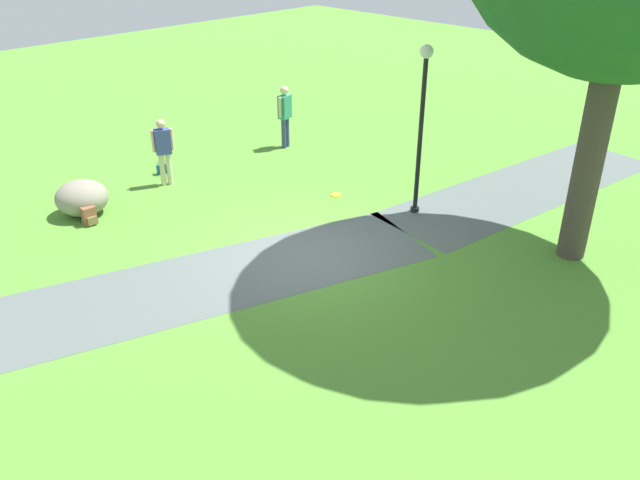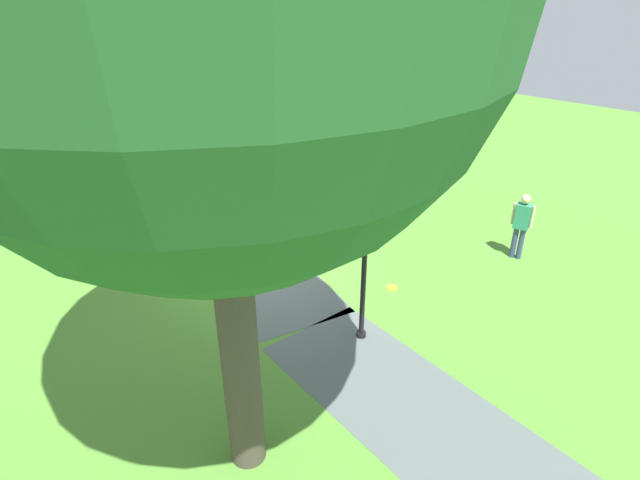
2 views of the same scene
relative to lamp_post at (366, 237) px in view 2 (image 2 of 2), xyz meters
name	(u,v)px [view 2 (image 2 of 2)]	position (x,y,z in m)	size (l,w,h in m)	color
ground_plane	(268,277)	(3.06, -0.22, -2.26)	(48.00, 48.00, 0.00)	#528C31
footpath_segment_near	(467,452)	(-2.98, 1.08, -2.25)	(8.24, 3.39, 0.01)	#55605D
footpath_segment_mid	(240,246)	(4.78, -0.74, -2.25)	(8.31, 4.69, 0.01)	#55605D
footpath_segment_far	(182,158)	(12.14, -3.82, -2.25)	(8.17, 5.67, 0.01)	#55605D
lamp_post	(366,237)	(0.00, 0.00, 0.00)	(0.28, 0.28, 3.67)	black
lawn_boulder	(335,184)	(5.30, -5.14, -1.86)	(1.51, 1.49, 0.78)	gray
woman_with_handbag	(395,184)	(3.05, -5.26, -1.30)	(0.48, 0.37, 1.65)	beige
man_near_boulder	(522,222)	(-0.83, -5.21, -1.25)	(0.51, 0.32, 1.73)	navy
handbag_on_grass	(415,206)	(2.72, -5.94, -2.12)	(0.34, 0.33, 0.31)	navy
backpack_by_boulder	(319,193)	(5.46, -4.57, -2.06)	(0.29, 0.27, 0.40)	brown
frisbee_on_grass	(392,288)	(0.60, -1.87, -2.25)	(0.26, 0.26, 0.02)	yellow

